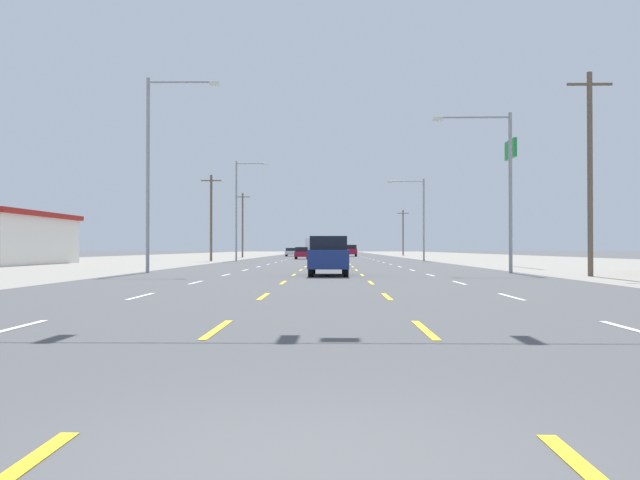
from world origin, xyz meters
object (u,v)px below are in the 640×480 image
object	(u,v)px
box_truck_inner_left_far	(312,246)
streetlight_right_row_0	(502,179)
hatchback_inner_left_near	(302,253)
streetlight_left_row_0	(154,161)
streetlight_right_row_1	(420,213)
suv_inner_right_mid	(351,250)
pole_sign_right_row_1	(511,169)
streetlight_left_row_1	(239,205)
suv_center_turn_nearest	(329,255)
sedan_far_left_midfar	(291,252)

from	to	relation	value
box_truck_inner_left_far	streetlight_right_row_0	world-z (taller)	streetlight_right_row_0
hatchback_inner_left_near	streetlight_left_row_0	world-z (taller)	streetlight_left_row_0
streetlight_left_row_0	streetlight_right_row_1	world-z (taller)	streetlight_left_row_0
suv_inner_right_mid	box_truck_inner_left_far	distance (m)	16.81
pole_sign_right_row_1	streetlight_right_row_1	distance (m)	20.99
suv_inner_right_mid	streetlight_left_row_1	world-z (taller)	streetlight_left_row_1
streetlight_right_row_1	hatchback_inner_left_near	bearing A→B (deg)	135.75
suv_center_turn_nearest	streetlight_left_row_0	distance (m)	11.64
box_truck_inner_left_far	suv_inner_right_mid	bearing A→B (deg)	-65.06
suv_center_turn_nearest	streetlight_right_row_0	world-z (taller)	streetlight_right_row_0
suv_center_turn_nearest	streetlight_left_row_0	world-z (taller)	streetlight_left_row_0
suv_inner_right_mid	streetlight_left_row_1	distance (m)	42.63
suv_center_turn_nearest	pole_sign_right_row_1	bearing A→B (deg)	50.82
pole_sign_right_row_1	streetlight_right_row_0	xyz separation A→B (m)	(-4.24, -13.63, -2.21)
streetlight_left_row_1	pole_sign_right_row_1	bearing A→B (deg)	-40.71
suv_center_turn_nearest	hatchback_inner_left_near	size ratio (longest dim) A/B	1.26
suv_center_turn_nearest	streetlight_right_row_1	xyz separation A→B (m)	(9.68, 37.47, 4.16)
streetlight_left_row_0	suv_center_turn_nearest	bearing A→B (deg)	-19.07
box_truck_inner_left_far	hatchback_inner_left_near	bearing A→B (deg)	-90.01
suv_center_turn_nearest	pole_sign_right_row_1	size ratio (longest dim) A/B	0.51
box_truck_inner_left_far	streetlight_left_row_0	distance (m)	89.80
suv_inner_right_mid	streetlight_right_row_0	world-z (taller)	streetlight_right_row_0
suv_center_turn_nearest	box_truck_inner_left_far	bearing A→B (deg)	92.25
suv_center_turn_nearest	box_truck_inner_left_far	world-z (taller)	box_truck_inner_left_far
streetlight_right_row_0	streetlight_left_row_1	distance (m)	39.28
suv_inner_right_mid	box_truck_inner_left_far	world-z (taller)	box_truck_inner_left_far
hatchback_inner_left_near	suv_center_turn_nearest	bearing A→B (deg)	-85.86
sedan_far_left_midfar	streetlight_left_row_1	distance (m)	42.74
suv_inner_right_mid	streetlight_left_row_0	size ratio (longest dim) A/B	0.45
hatchback_inner_left_near	streetlight_right_row_0	xyz separation A→B (m)	(13.29, -47.07, 4.47)
suv_center_turn_nearest	streetlight_left_row_1	distance (m)	39.08
suv_inner_right_mid	streetlight_right_row_0	xyz separation A→B (m)	(6.20, -74.25, 4.23)
streetlight_right_row_1	suv_inner_right_mid	bearing A→B (deg)	98.84
suv_center_turn_nearest	suv_inner_right_mid	size ratio (longest dim) A/B	1.00
suv_center_turn_nearest	streetlight_left_row_0	size ratio (longest dim) A/B	0.45
suv_inner_right_mid	pole_sign_right_row_1	distance (m)	61.85
suv_center_turn_nearest	streetlight_right_row_0	bearing A→B (deg)	19.40
sedan_far_left_midfar	streetlight_left_row_0	xyz separation A→B (m)	(-2.93, -76.37, 5.53)
suv_inner_right_mid	streetlight_left_row_0	distance (m)	75.61
hatchback_inner_left_near	pole_sign_right_row_1	world-z (taller)	pole_sign_right_row_1
sedan_far_left_midfar	streetlight_left_row_0	bearing A→B (deg)	-92.20
sedan_far_left_midfar	streetlight_left_row_1	size ratio (longest dim) A/B	0.42
sedan_far_left_midfar	streetlight_right_row_1	bearing A→B (deg)	-68.61
suv_inner_right_mid	streetlight_right_row_1	bearing A→B (deg)	-81.16
streetlight_left_row_1	hatchback_inner_left_near	bearing A→B (deg)	64.39
sedan_far_left_midfar	streetlight_right_row_0	bearing A→B (deg)	-77.80
hatchback_inner_left_near	sedan_far_left_midfar	xyz separation A→B (m)	(-3.23, 29.30, -0.03)
suv_inner_right_mid	streetlight_left_row_0	xyz separation A→B (m)	(-13.24, -74.25, 5.26)
suv_inner_right_mid	streetlight_right_row_1	distance (m)	40.87
box_truck_inner_left_far	streetlight_right_row_0	xyz separation A→B (m)	(13.28, -89.48, 3.42)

